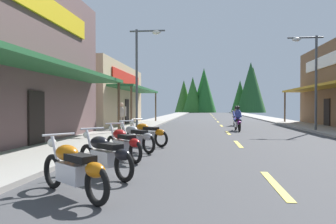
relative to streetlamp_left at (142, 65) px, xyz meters
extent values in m
cube|color=#424244|center=(4.96, 14.13, -3.97)|extent=(9.76, 96.38, 0.10)
cube|color=#9E9991|center=(-1.29, 14.13, -3.86)|extent=(2.74, 96.38, 0.12)
cube|color=#9E9991|center=(11.22, 14.13, -3.86)|extent=(2.74, 96.38, 0.12)
cube|color=#E0C64C|center=(4.96, -11.99, -3.92)|extent=(0.16, 2.40, 0.01)
cube|color=#E0C64C|center=(4.96, -5.26, -3.92)|extent=(0.16, 2.40, 0.01)
cube|color=#E0C64C|center=(4.96, 0.22, -3.92)|extent=(0.16, 2.40, 0.01)
cube|color=#E0C64C|center=(4.96, 7.05, -3.92)|extent=(0.16, 2.40, 0.01)
cube|color=#E0C64C|center=(4.96, 13.59, -3.92)|extent=(0.16, 2.40, 0.01)
cube|color=#E0C64C|center=(4.96, 20.44, -3.92)|extent=(0.16, 2.40, 0.01)
cube|color=#E0C64C|center=(4.96, 26.97, -3.92)|extent=(0.16, 2.40, 0.01)
cube|color=#E0C64C|center=(4.96, 33.86, -3.92)|extent=(0.16, 2.40, 0.01)
cube|color=#E0C64C|center=(4.96, 39.39, -3.92)|extent=(0.16, 2.40, 0.01)
cube|color=#E0C64C|center=(4.96, 45.56, -3.92)|extent=(0.16, 2.40, 0.01)
cube|color=#E0C64C|center=(4.96, 52.04, -3.92)|extent=(0.16, 2.40, 0.01)
cube|color=#236033|center=(-1.76, -7.08, -1.02)|extent=(1.80, 12.12, 0.16)
cylinder|color=brown|center=(-1.06, -1.22, -2.51)|extent=(0.14, 0.14, 2.82)
cube|color=yellow|center=(-2.60, -7.08, 1.52)|extent=(0.10, 9.42, 0.90)
cube|color=black|center=(-2.62, -7.08, -2.87)|extent=(0.08, 1.10, 2.10)
cube|color=tan|center=(-5.90, 7.08, -1.50)|extent=(6.49, 12.12, 4.86)
cube|color=#236033|center=(-1.76, 7.08, -1.02)|extent=(1.80, 10.90, 0.16)
cylinder|color=brown|center=(-1.06, 1.82, -2.51)|extent=(0.14, 0.14, 2.82)
cylinder|color=brown|center=(-1.06, 12.33, -2.51)|extent=(0.14, 0.14, 2.82)
cube|color=red|center=(-2.60, 7.08, -0.14)|extent=(0.10, 8.48, 0.90)
cube|color=black|center=(-2.62, 7.08, -2.87)|extent=(0.08, 1.10, 2.10)
cube|color=gold|center=(11.69, 6.23, -1.02)|extent=(1.80, 12.12, 0.16)
cylinder|color=brown|center=(10.99, 12.09, -2.51)|extent=(0.14, 0.14, 2.82)
cube|color=white|center=(12.53, 6.23, 0.97)|extent=(0.10, 9.42, 0.90)
cube|color=black|center=(12.55, 6.23, -2.87)|extent=(0.08, 1.10, 2.10)
cylinder|color=#474C51|center=(-0.31, 0.00, -0.92)|extent=(0.14, 0.14, 6.00)
cylinder|color=#474C51|center=(0.32, 0.00, 1.98)|extent=(2.07, 0.10, 0.10)
ellipsoid|color=silver|center=(0.85, 0.00, 1.88)|extent=(0.50, 0.30, 0.24)
cylinder|color=#474C51|center=(10.24, 1.64, -1.05)|extent=(0.14, 0.14, 5.75)
cylinder|color=#474C51|center=(9.61, 1.64, 1.72)|extent=(2.07, 0.10, 0.10)
ellipsoid|color=silver|center=(9.08, 1.64, 1.62)|extent=(0.50, 0.30, 0.24)
torus|color=black|center=(0.80, -12.73, -3.60)|extent=(0.56, 0.48, 0.64)
torus|color=black|center=(1.96, -13.67, -3.60)|extent=(0.56, 0.48, 0.64)
cube|color=silver|center=(1.38, -13.20, -3.52)|extent=(0.72, 0.66, 0.32)
ellipsoid|color=#BF660C|center=(1.23, -13.08, -3.20)|extent=(0.64, 0.60, 0.28)
cube|color=black|center=(1.58, -13.36, -3.24)|extent=(0.64, 0.59, 0.12)
ellipsoid|color=#BF660C|center=(1.93, -13.64, -3.37)|extent=(0.49, 0.46, 0.24)
cylinder|color=silver|center=(0.90, -12.81, -3.27)|extent=(0.33, 0.28, 0.71)
cylinder|color=silver|center=(0.99, -12.89, -2.90)|extent=(0.41, 0.49, 0.04)
sphere|color=white|center=(0.77, -12.71, -3.07)|extent=(0.16, 0.16, 0.16)
torus|color=black|center=(0.86, -11.12, -3.60)|extent=(0.55, 0.49, 0.64)
torus|color=black|center=(1.99, -12.11, -3.60)|extent=(0.55, 0.49, 0.64)
cube|color=silver|center=(1.42, -11.62, -3.52)|extent=(0.71, 0.67, 0.32)
ellipsoid|color=black|center=(1.27, -11.48, -3.20)|extent=(0.63, 0.61, 0.28)
cube|color=black|center=(1.61, -11.78, -3.24)|extent=(0.64, 0.60, 0.12)
ellipsoid|color=black|center=(1.95, -12.07, -3.37)|extent=(0.49, 0.47, 0.24)
cylinder|color=silver|center=(0.95, -11.21, -3.27)|extent=(0.32, 0.29, 0.71)
cylinder|color=silver|center=(1.04, -11.29, -2.90)|extent=(0.42, 0.48, 0.04)
sphere|color=white|center=(0.83, -11.11, -3.07)|extent=(0.16, 0.16, 0.16)
torus|color=black|center=(0.78, -8.90, -3.60)|extent=(0.50, 0.55, 0.64)
torus|color=black|center=(1.78, -10.03, -3.60)|extent=(0.50, 0.55, 0.64)
cube|color=silver|center=(1.28, -9.46, -3.52)|extent=(0.67, 0.71, 0.32)
ellipsoid|color=#A51414|center=(1.15, -9.31, -3.20)|extent=(0.61, 0.63, 0.28)
cube|color=black|center=(1.44, -9.65, -3.24)|extent=(0.61, 0.64, 0.12)
ellipsoid|color=#A51414|center=(1.74, -9.99, -3.37)|extent=(0.47, 0.49, 0.24)
cylinder|color=silver|center=(0.87, -9.00, -3.27)|extent=(0.29, 0.32, 0.71)
cylinder|color=silver|center=(0.95, -9.09, -2.90)|extent=(0.48, 0.43, 0.04)
sphere|color=white|center=(0.76, -8.88, -3.07)|extent=(0.16, 0.16, 0.16)
torus|color=black|center=(0.71, -7.25, -3.60)|extent=(0.54, 0.50, 0.64)
torus|color=black|center=(1.82, -8.26, -3.60)|extent=(0.54, 0.50, 0.64)
cube|color=silver|center=(1.27, -7.75, -3.52)|extent=(0.71, 0.68, 0.32)
ellipsoid|color=#99999E|center=(1.12, -7.62, -3.20)|extent=(0.63, 0.61, 0.28)
cube|color=black|center=(1.45, -7.92, -3.24)|extent=(0.63, 0.61, 0.12)
ellipsoid|color=#99999E|center=(1.79, -8.22, -3.37)|extent=(0.49, 0.47, 0.24)
cylinder|color=silver|center=(0.81, -7.34, -3.27)|extent=(0.32, 0.29, 0.71)
cylinder|color=silver|center=(0.90, -7.42, -2.90)|extent=(0.43, 0.47, 0.04)
sphere|color=white|center=(0.69, -7.23, -3.07)|extent=(0.16, 0.16, 0.16)
torus|color=black|center=(0.72, -5.77, -3.60)|extent=(0.60, 0.42, 0.64)
torus|color=black|center=(2.00, -6.56, -3.60)|extent=(0.60, 0.42, 0.64)
cube|color=silver|center=(1.36, -6.17, -3.52)|extent=(0.74, 0.61, 0.32)
ellipsoid|color=#BF660C|center=(1.19, -6.06, -3.20)|extent=(0.64, 0.57, 0.28)
cube|color=black|center=(1.57, -6.30, -3.24)|extent=(0.66, 0.56, 0.12)
ellipsoid|color=#BF660C|center=(1.95, -6.54, -3.37)|extent=(0.50, 0.44, 0.24)
cylinder|color=silver|center=(0.83, -5.84, -3.27)|extent=(0.35, 0.25, 0.71)
cylinder|color=silver|center=(0.94, -5.90, -2.90)|extent=(0.35, 0.53, 0.04)
sphere|color=white|center=(0.70, -5.75, -3.07)|extent=(0.16, 0.16, 0.16)
torus|color=black|center=(5.63, 2.63, -3.60)|extent=(0.13, 0.64, 0.64)
torus|color=black|center=(5.70, 1.13, -3.60)|extent=(0.13, 0.64, 0.64)
cube|color=silver|center=(5.67, 1.88, -3.52)|extent=(0.31, 0.71, 0.32)
ellipsoid|color=#721972|center=(5.66, 2.08, -3.20)|extent=(0.34, 0.57, 0.28)
cube|color=black|center=(5.68, 1.63, -3.24)|extent=(0.31, 0.61, 0.12)
ellipsoid|color=#721972|center=(5.70, 1.18, -3.37)|extent=(0.26, 0.45, 0.24)
cylinder|color=silver|center=(5.64, 2.50, -3.27)|extent=(0.08, 0.37, 0.71)
cylinder|color=silver|center=(5.64, 2.38, -2.90)|extent=(0.60, 0.07, 0.04)
sphere|color=white|center=(5.63, 2.66, -3.07)|extent=(0.16, 0.16, 0.16)
ellipsoid|color=#333F8C|center=(5.67, 1.73, -2.87)|extent=(0.40, 0.40, 0.64)
sphere|color=black|center=(5.67, 1.78, -2.47)|extent=(0.24, 0.24, 0.24)
cylinder|color=#333F8C|center=(5.51, 1.89, -3.22)|extent=(0.16, 0.43, 0.24)
cylinder|color=#333F8C|center=(5.45, 2.02, -2.87)|extent=(0.12, 0.51, 0.40)
cylinder|color=#333F8C|center=(5.82, 1.90, -3.22)|extent=(0.16, 0.43, 0.24)
cylinder|color=#333F8C|center=(5.87, 2.04, -2.87)|extent=(0.12, 0.51, 0.40)
torus|color=black|center=(6.05, 8.08, -3.60)|extent=(0.13, 0.64, 0.64)
torus|color=black|center=(6.12, 6.58, -3.60)|extent=(0.13, 0.64, 0.64)
cube|color=silver|center=(6.08, 7.33, -3.52)|extent=(0.32, 0.71, 0.32)
ellipsoid|color=navy|center=(6.07, 7.53, -3.20)|extent=(0.35, 0.58, 0.28)
cube|color=black|center=(6.10, 7.08, -3.24)|extent=(0.31, 0.61, 0.12)
ellipsoid|color=navy|center=(6.12, 6.63, -3.37)|extent=(0.26, 0.45, 0.24)
cylinder|color=silver|center=(6.05, 7.95, -3.27)|extent=(0.08, 0.37, 0.71)
cylinder|color=silver|center=(6.06, 7.83, -2.90)|extent=(0.60, 0.07, 0.04)
sphere|color=white|center=(6.04, 8.11, -3.07)|extent=(0.16, 0.16, 0.16)
ellipsoid|color=#726659|center=(6.09, 7.18, -2.87)|extent=(0.40, 0.40, 0.64)
sphere|color=black|center=(6.09, 7.23, -2.47)|extent=(0.24, 0.24, 0.24)
cylinder|color=#726659|center=(5.92, 7.34, -3.22)|extent=(0.16, 0.43, 0.24)
cylinder|color=#726659|center=(5.87, 7.47, -2.87)|extent=(0.13, 0.51, 0.40)
cylinder|color=#726659|center=(6.24, 7.36, -3.22)|extent=(0.16, 0.43, 0.24)
cylinder|color=#726659|center=(6.28, 7.49, -2.87)|extent=(0.13, 0.51, 0.40)
cylinder|color=#726659|center=(-1.29, 0.59, -3.48)|extent=(0.14, 0.14, 0.88)
cylinder|color=#726659|center=(-1.46, 0.55, -3.48)|extent=(0.14, 0.14, 0.88)
ellipsoid|color=#B2A599|center=(-1.37, 0.57, -2.73)|extent=(0.41, 0.34, 0.63)
cylinder|color=#B2A599|center=(-1.14, 0.63, -2.70)|extent=(0.09, 0.09, 0.59)
cylinder|color=#B2A599|center=(-1.61, 0.52, -2.70)|extent=(0.09, 0.09, 0.59)
sphere|color=tan|center=(-1.37, 0.57, -2.28)|extent=(0.24, 0.24, 0.24)
cone|color=#255B23|center=(12.97, 66.94, 0.27)|extent=(4.69, 4.69, 8.38)
cone|color=#316723|center=(-1.68, 65.94, 0.32)|extent=(4.76, 4.76, 8.49)
cone|color=#216A23|center=(3.58, 65.71, 1.84)|extent=(6.46, 6.46, 11.53)
cone|color=#316323|center=(15.97, 64.95, 1.89)|extent=(6.51, 6.51, 11.62)
cone|color=#296323|center=(0.78, 63.01, 0.59)|extent=(5.05, 5.05, 9.02)
cone|color=#1E4E23|center=(15.30, 64.12, 2.42)|extent=(7.11, 7.11, 12.69)
cone|color=#1E5B23|center=(3.80, 63.38, 1.09)|extent=(5.62, 5.62, 10.03)
camera|label=1|loc=(3.58, -18.38, -2.40)|focal=34.29mm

